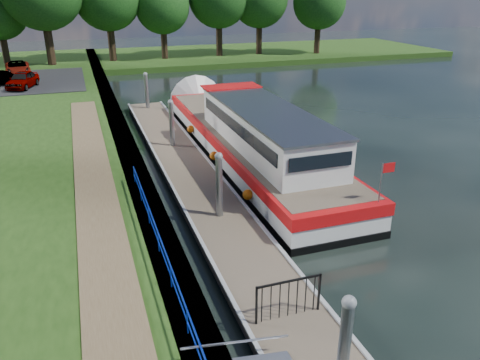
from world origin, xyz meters
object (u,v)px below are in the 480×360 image
object	(u,v)px
barge	(244,135)
pontoon	(192,178)
car_a	(22,80)
car_b	(3,78)
car_d	(18,68)

from	to	relation	value
barge	pontoon	bearing A→B (deg)	-141.74
car_a	car_b	xyz separation A→B (m)	(-1.66, 1.77, -0.10)
pontoon	car_b	distance (m)	25.82
pontoon	barge	bearing A→B (deg)	38.26
car_a	car_d	size ratio (longest dim) A/B	0.87
pontoon	car_a	bearing A→B (deg)	111.96
car_a	car_d	xyz separation A→B (m)	(-0.90, 6.64, -0.04)
car_b	car_a	bearing A→B (deg)	-118.90
barge	car_a	world-z (taller)	barge
car_b	car_d	xyz separation A→B (m)	(0.75, 4.87, 0.05)
barge	car_a	size ratio (longest dim) A/B	5.38
barge	car_b	world-z (taller)	barge
car_b	car_d	size ratio (longest dim) A/B	0.77
barge	car_b	bearing A→B (deg)	124.10
barge	car_d	distance (m)	28.85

